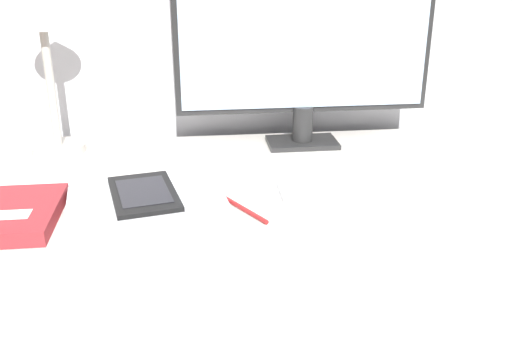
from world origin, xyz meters
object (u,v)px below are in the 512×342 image
object	(u,v)px
monitor	(305,34)
ereader	(144,193)
keyboard	(358,188)
notebook	(9,215)
laptop	(147,202)
desk_lamp	(47,59)
pen	(243,209)

from	to	relation	value
monitor	ereader	world-z (taller)	monitor
keyboard	notebook	size ratio (longest dim) A/B	1.51
laptop	notebook	bearing A→B (deg)	-171.84
monitor	keyboard	size ratio (longest dim) A/B	1.92
ereader	monitor	bearing A→B (deg)	41.24
desk_lamp	keyboard	bearing A→B (deg)	-26.23
desk_lamp	pen	world-z (taller)	desk_lamp
laptop	keyboard	bearing A→B (deg)	3.45
keyboard	ereader	distance (m)	0.44
desk_lamp	monitor	bearing A→B (deg)	-1.13
laptop	ereader	bearing A→B (deg)	120.70
desk_lamp	ereader	bearing A→B (deg)	-56.34
laptop	pen	world-z (taller)	laptop
ereader	notebook	xyz separation A→B (m)	(-0.24, -0.04, -0.01)
desk_lamp	notebook	size ratio (longest dim) A/B	1.65
ereader	laptop	bearing A→B (deg)	-59.30
keyboard	desk_lamp	xyz separation A→B (m)	(-0.66, 0.33, 0.22)
keyboard	ereader	size ratio (longest dim) A/B	1.52
laptop	monitor	bearing A→B (deg)	42.45
desk_lamp	pen	bearing A→B (deg)	-43.20
ereader	pen	xyz separation A→B (m)	(0.19, -0.05, -0.02)
pen	ereader	bearing A→B (deg)	165.42
keyboard	notebook	distance (m)	0.68
monitor	laptop	bearing A→B (deg)	-137.55
notebook	pen	bearing A→B (deg)	-0.61
monitor	pen	distance (m)	0.51
ereader	pen	distance (m)	0.20
laptop	notebook	world-z (taller)	notebook
keyboard	pen	xyz separation A→B (m)	(-0.24, -0.07, -0.00)
desk_lamp	pen	xyz separation A→B (m)	(0.42, -0.39, -0.22)
notebook	pen	world-z (taller)	notebook
laptop	desk_lamp	distance (m)	0.48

